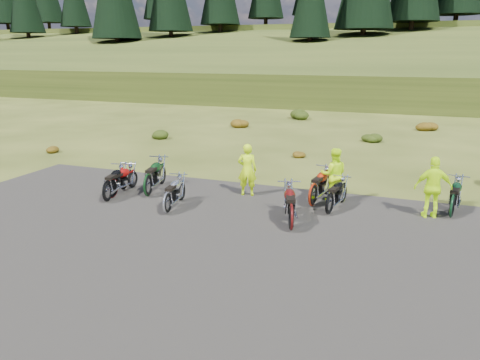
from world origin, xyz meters
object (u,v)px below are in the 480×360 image
at_px(person_middle, 247,171).
at_px(motorcycle_0, 108,202).
at_px(motorcycle_3, 168,214).
at_px(motorcycle_7, 451,218).

bearing_deg(person_middle, motorcycle_0, 17.78).
xyz_separation_m(motorcycle_3, person_middle, (1.66, 2.67, 0.91)).
height_order(motorcycle_7, person_middle, person_middle).
distance_m(motorcycle_7, person_middle, 6.62).
relative_size(motorcycle_3, motorcycle_7, 0.95).
bearing_deg(motorcycle_0, motorcycle_7, -89.27).
bearing_deg(motorcycle_3, person_middle, -40.02).
relative_size(motorcycle_0, motorcycle_3, 1.04).
bearing_deg(motorcycle_3, motorcycle_7, -80.03).
height_order(motorcycle_0, person_middle, person_middle).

